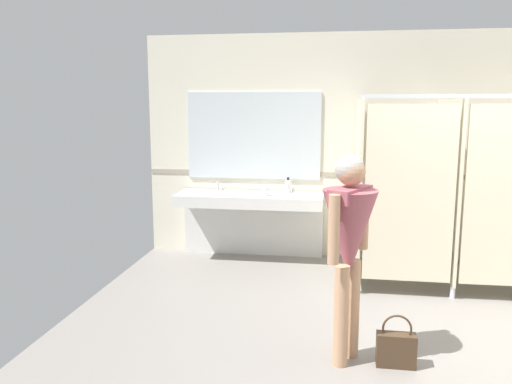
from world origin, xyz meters
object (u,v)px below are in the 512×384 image
object	(u,v)px
soap_dispenser	(288,186)
paper_cup	(266,192)
handbag	(396,348)
person_standing	(349,235)

from	to	relation	value
soap_dispenser	paper_cup	world-z (taller)	soap_dispenser
soap_dispenser	handbag	bearing A→B (deg)	-68.29
person_standing	paper_cup	bearing A→B (deg)	111.94
person_standing	soap_dispenser	bearing A→B (deg)	104.75
soap_dispenser	paper_cup	size ratio (longest dim) A/B	1.74
paper_cup	soap_dispenser	bearing A→B (deg)	53.42
paper_cup	person_standing	bearing A→B (deg)	-68.06
handbag	soap_dispenser	bearing A→B (deg)	111.71
person_standing	paper_cup	distance (m)	2.47
person_standing	handbag	world-z (taller)	person_standing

